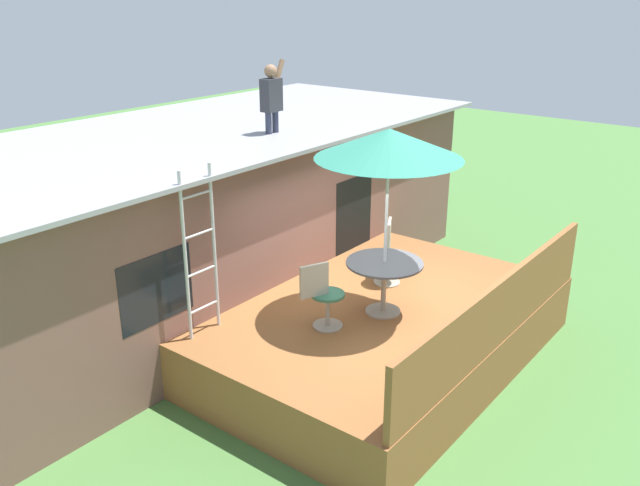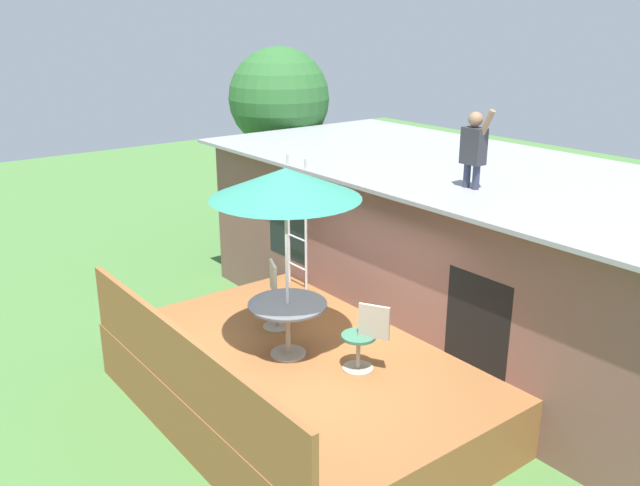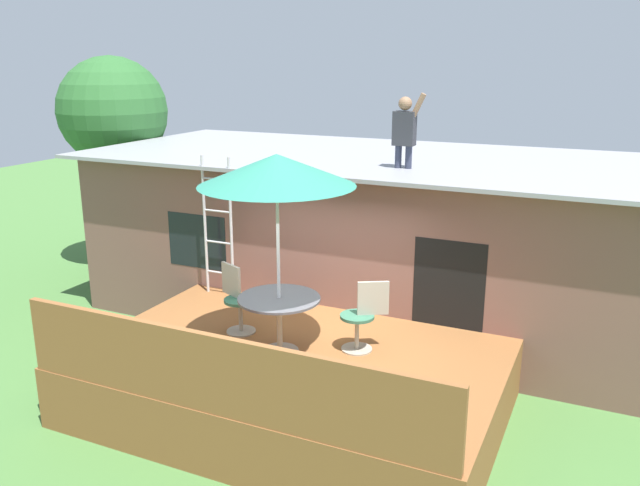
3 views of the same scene
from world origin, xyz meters
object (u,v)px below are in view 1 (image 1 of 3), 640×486
object	(u,v)px
patio_table	(384,273)
person_figure	(272,94)
patio_chair_left	(323,296)
patio_umbrella	(389,144)
step_ladder	(200,253)
patio_chair_right	(388,253)

from	to	relation	value
patio_table	person_figure	world-z (taller)	person_figure
patio_chair_left	patio_umbrella	bearing A→B (deg)	-0.00
patio_table	patio_umbrella	distance (m)	1.76
patio_table	step_ladder	world-z (taller)	step_ladder
person_figure	patio_chair_right	world-z (taller)	person_figure
step_ladder	patio_chair_right	bearing A→B (deg)	-19.49
step_ladder	person_figure	world-z (taller)	person_figure
patio_table	patio_umbrella	xyz separation A→B (m)	(0.00, -0.00, 1.76)
patio_umbrella	step_ladder	world-z (taller)	patio_umbrella
patio_table	person_figure	distance (m)	3.40
patio_umbrella	patio_chair_left	size ratio (longest dim) A/B	2.76
patio_umbrella	patio_chair_left	xyz separation A→B (m)	(-0.86, 0.38, -1.89)
step_ladder	patio_chair_left	distance (m)	1.66
patio_table	patio_umbrella	bearing A→B (deg)	-90.00
patio_chair_left	patio_chair_right	world-z (taller)	same
patio_chair_right	patio_umbrella	bearing A→B (deg)	-0.00
patio_umbrella	patio_table	bearing A→B (deg)	90.00
step_ladder	patio_chair_left	size ratio (longest dim) A/B	2.39
step_ladder	patio_chair_left	bearing A→B (deg)	-47.95
patio_table	patio_chair_left	bearing A→B (deg)	156.18
person_figure	patio_chair_left	world-z (taller)	person_figure
patio_umbrella	person_figure	bearing A→B (deg)	74.29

